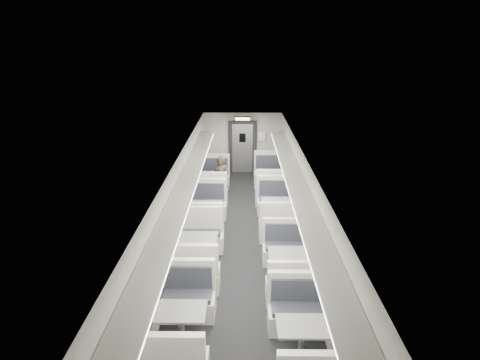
{
  "coord_description": "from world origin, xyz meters",
  "views": [
    {
      "loc": [
        0.05,
        -8.31,
        4.96
      ],
      "look_at": [
        -0.06,
        1.93,
        1.16
      ],
      "focal_mm": 28.0,
      "sensor_mm": 36.0,
      "label": 1
    }
  ],
  "objects_px": {
    "booth_left_a": "(213,184)",
    "booth_right_a": "(271,183)",
    "booth_left_d": "(182,327)",
    "vestibule_door": "(242,148)",
    "booth_right_c": "(287,266)",
    "booth_left_b": "(206,217)",
    "exit_sign": "(242,119)",
    "booth_right_d": "(301,342)",
    "booth_left_c": "(198,252)",
    "passenger": "(221,179)",
    "booth_right_b": "(277,213)"
  },
  "relations": [
    {
      "from": "booth_right_a",
      "to": "booth_right_b",
      "type": "xyz_separation_m",
      "value": [
        0.0,
        -2.36,
        -0.03
      ]
    },
    {
      "from": "booth_right_c",
      "to": "vestibule_door",
      "type": "relative_size",
      "value": 0.95
    },
    {
      "from": "exit_sign",
      "to": "booth_left_c",
      "type": "bearing_deg",
      "value": -99.1
    },
    {
      "from": "exit_sign",
      "to": "passenger",
      "type": "bearing_deg",
      "value": -106.32
    },
    {
      "from": "booth_left_a",
      "to": "booth_left_c",
      "type": "xyz_separation_m",
      "value": [
        0.0,
        -4.42,
        0.01
      ]
    },
    {
      "from": "booth_left_d",
      "to": "booth_right_d",
      "type": "distance_m",
      "value": 2.02
    },
    {
      "from": "passenger",
      "to": "exit_sign",
      "type": "distance_m",
      "value": 2.87
    },
    {
      "from": "booth_right_c",
      "to": "passenger",
      "type": "relative_size",
      "value": 1.31
    },
    {
      "from": "booth_left_c",
      "to": "booth_right_c",
      "type": "distance_m",
      "value": 2.06
    },
    {
      "from": "booth_right_b",
      "to": "booth_right_d",
      "type": "relative_size",
      "value": 1.07
    },
    {
      "from": "booth_left_d",
      "to": "vestibule_door",
      "type": "height_order",
      "value": "vestibule_door"
    },
    {
      "from": "booth_left_a",
      "to": "booth_right_d",
      "type": "relative_size",
      "value": 1.06
    },
    {
      "from": "booth_left_d",
      "to": "vestibule_door",
      "type": "xyz_separation_m",
      "value": [
        1.0,
        9.14,
        0.67
      ]
    },
    {
      "from": "booth_left_d",
      "to": "passenger",
      "type": "height_order",
      "value": "passenger"
    },
    {
      "from": "booth_right_a",
      "to": "booth_right_c",
      "type": "relative_size",
      "value": 1.16
    },
    {
      "from": "booth_right_b",
      "to": "exit_sign",
      "type": "distance_m",
      "value": 4.64
    },
    {
      "from": "booth_left_a",
      "to": "passenger",
      "type": "height_order",
      "value": "passenger"
    },
    {
      "from": "booth_left_a",
      "to": "booth_right_c",
      "type": "height_order",
      "value": "booth_left_a"
    },
    {
      "from": "booth_left_b",
      "to": "booth_right_a",
      "type": "xyz_separation_m",
      "value": [
        2.0,
        2.62,
        0.03
      ]
    },
    {
      "from": "booth_left_d",
      "to": "booth_right_c",
      "type": "distance_m",
      "value": 2.76
    },
    {
      "from": "booth_left_a",
      "to": "booth_right_a",
      "type": "bearing_deg",
      "value": 1.83
    },
    {
      "from": "booth_right_b",
      "to": "passenger",
      "type": "relative_size",
      "value": 1.43
    },
    {
      "from": "booth_left_a",
      "to": "vestibule_door",
      "type": "bearing_deg",
      "value": 66.54
    },
    {
      "from": "booth_right_c",
      "to": "vestibule_door",
      "type": "height_order",
      "value": "vestibule_door"
    },
    {
      "from": "booth_right_c",
      "to": "booth_left_b",
      "type": "bearing_deg",
      "value": 130.22
    },
    {
      "from": "booth_right_c",
      "to": "passenger",
      "type": "distance_m",
      "value": 4.74
    },
    {
      "from": "booth_left_c",
      "to": "booth_left_d",
      "type": "distance_m",
      "value": 2.41
    },
    {
      "from": "booth_left_c",
      "to": "vestibule_door",
      "type": "bearing_deg",
      "value": 81.55
    },
    {
      "from": "booth_left_d",
      "to": "booth_right_d",
      "type": "height_order",
      "value": "booth_left_d"
    },
    {
      "from": "vestibule_door",
      "to": "booth_right_b",
      "type": "bearing_deg",
      "value": -77.75
    },
    {
      "from": "booth_left_b",
      "to": "booth_right_d",
      "type": "xyz_separation_m",
      "value": [
        2.0,
        -4.58,
        -0.02
      ]
    },
    {
      "from": "booth_left_a",
      "to": "booth_left_b",
      "type": "relative_size",
      "value": 1.0
    },
    {
      "from": "booth_left_a",
      "to": "booth_right_c",
      "type": "bearing_deg",
      "value": -67.9
    },
    {
      "from": "booth_left_d",
      "to": "booth_right_b",
      "type": "xyz_separation_m",
      "value": [
        2.0,
        4.53,
        0.01
      ]
    },
    {
      "from": "passenger",
      "to": "exit_sign",
      "type": "xyz_separation_m",
      "value": [
        0.68,
        2.33,
        1.52
      ]
    },
    {
      "from": "booth_left_d",
      "to": "booth_right_a",
      "type": "relative_size",
      "value": 0.9
    },
    {
      "from": "booth_right_a",
      "to": "vestibule_door",
      "type": "height_order",
      "value": "vestibule_door"
    },
    {
      "from": "booth_left_b",
      "to": "booth_right_d",
      "type": "height_order",
      "value": "booth_left_b"
    },
    {
      "from": "booth_left_a",
      "to": "vestibule_door",
      "type": "height_order",
      "value": "vestibule_door"
    },
    {
      "from": "booth_left_c",
      "to": "booth_left_d",
      "type": "height_order",
      "value": "booth_left_c"
    },
    {
      "from": "booth_left_a",
      "to": "booth_left_b",
      "type": "xyz_separation_m",
      "value": [
        0.0,
        -2.56,
        0.0
      ]
    },
    {
      "from": "booth_left_d",
      "to": "exit_sign",
      "type": "relative_size",
      "value": 3.37
    },
    {
      "from": "booth_right_c",
      "to": "booth_right_d",
      "type": "bearing_deg",
      "value": -90.0
    },
    {
      "from": "booth_left_a",
      "to": "booth_left_c",
      "type": "relative_size",
      "value": 0.97
    },
    {
      "from": "exit_sign",
      "to": "booth_left_a",
      "type": "bearing_deg",
      "value": -118.83
    },
    {
      "from": "booth_right_c",
      "to": "booth_right_d",
      "type": "xyz_separation_m",
      "value": [
        0.0,
        -2.21,
        0.01
      ]
    },
    {
      "from": "vestibule_door",
      "to": "booth_left_a",
      "type": "bearing_deg",
      "value": -113.46
    },
    {
      "from": "booth_left_d",
      "to": "booth_right_a",
      "type": "height_order",
      "value": "booth_right_a"
    },
    {
      "from": "vestibule_door",
      "to": "exit_sign",
      "type": "bearing_deg",
      "value": -90.0
    },
    {
      "from": "booth_left_a",
      "to": "booth_left_d",
      "type": "relative_size",
      "value": 1.03
    }
  ]
}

